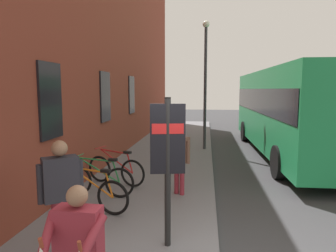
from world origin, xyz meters
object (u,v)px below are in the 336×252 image
(transit_info_sign, at_px, (168,148))
(pedestrian_near_bus, at_px, (179,154))
(bicycle_nearest_sign, at_px, (116,170))
(pedestrian_by_facade, at_px, (61,186))
(pedestrian_crossing_street, at_px, (175,130))
(city_bus, at_px, (289,108))
(street_lamp, at_px, (205,74))
(bicycle_far_end, at_px, (99,180))
(bicycle_mid_rack, at_px, (91,193))
(tourist_with_hotdogs, at_px, (78,246))

(transit_info_sign, xyz_separation_m, pedestrian_near_bus, (2.46, 0.03, -0.60))
(bicycle_nearest_sign, xyz_separation_m, transit_info_sign, (-3.01, -1.77, 1.21))
(bicycle_nearest_sign, bearing_deg, pedestrian_near_bus, -107.52)
(pedestrian_by_facade, xyz_separation_m, pedestrian_crossing_street, (7.00, -0.99, -0.05))
(bicycle_nearest_sign, distance_m, pedestrian_near_bus, 1.92)
(city_bus, relative_size, street_lamp, 2.00)
(bicycle_far_end, xyz_separation_m, city_bus, (5.83, -5.73, 1.41))
(transit_info_sign, bearing_deg, bicycle_mid_rack, 56.45)
(pedestrian_by_facade, bearing_deg, tourist_with_hotdogs, -148.51)
(city_bus, xyz_separation_m, street_lamp, (0.35, 3.30, 1.33))
(city_bus, height_order, tourist_with_hotdogs, city_bus)
(bicycle_nearest_sign, xyz_separation_m, pedestrian_near_bus, (-0.55, -1.74, 0.61))
(bicycle_far_end, xyz_separation_m, bicycle_nearest_sign, (0.95, -0.14, 0.00))
(city_bus, bearing_deg, bicycle_nearest_sign, 131.05)
(bicycle_far_end, xyz_separation_m, transit_info_sign, (-2.06, -1.90, 1.21))
(bicycle_nearest_sign, xyz_separation_m, pedestrian_crossing_street, (3.51, -1.21, 0.64))
(transit_info_sign, height_order, pedestrian_near_bus, transit_info_sign)
(pedestrian_by_facade, xyz_separation_m, pedestrian_near_bus, (2.95, -1.51, -0.09))
(bicycle_mid_rack, height_order, city_bus, city_bus)
(street_lamp, bearing_deg, city_bus, -96.09)
(transit_info_sign, bearing_deg, bicycle_nearest_sign, 30.44)
(transit_info_sign, relative_size, tourist_with_hotdogs, 1.51)
(pedestrian_near_bus, height_order, tourist_with_hotdogs, pedestrian_near_bus)
(bicycle_far_end, bearing_deg, tourist_with_hotdogs, -162.59)
(transit_info_sign, bearing_deg, city_bus, -25.91)
(bicycle_mid_rack, xyz_separation_m, pedestrian_crossing_street, (5.36, -1.19, 0.64))
(pedestrian_by_facade, xyz_separation_m, tourist_with_hotdogs, (-1.47, -0.90, -0.10))
(bicycle_far_end, xyz_separation_m, tourist_with_hotdogs, (-4.01, -1.26, 0.60))
(transit_info_sign, xyz_separation_m, tourist_with_hotdogs, (-1.95, 0.64, -0.61))
(transit_info_sign, height_order, city_bus, city_bus)
(pedestrian_near_bus, relative_size, street_lamp, 0.31)
(bicycle_mid_rack, bearing_deg, pedestrian_by_facade, -173.06)
(bicycle_far_end, height_order, transit_info_sign, transit_info_sign)
(bicycle_mid_rack, height_order, pedestrian_crossing_street, pedestrian_crossing_street)
(bicycle_nearest_sign, distance_m, pedestrian_crossing_street, 3.77)
(bicycle_far_end, height_order, pedestrian_by_facade, pedestrian_by_facade)
(transit_info_sign, bearing_deg, bicycle_far_end, 42.76)
(bicycle_nearest_sign, bearing_deg, bicycle_far_end, 171.87)
(bicycle_far_end, height_order, tourist_with_hotdogs, tourist_with_hotdogs)
(bicycle_far_end, relative_size, pedestrian_by_facade, 1.00)
(bicycle_mid_rack, relative_size, city_bus, 0.17)
(transit_info_sign, distance_m, pedestrian_crossing_street, 6.57)
(pedestrian_crossing_street, bearing_deg, city_bus, -72.70)
(transit_info_sign, xyz_separation_m, pedestrian_crossing_street, (6.52, 0.56, -0.57))
(city_bus, bearing_deg, transit_info_sign, 154.09)
(bicycle_mid_rack, relative_size, pedestrian_by_facade, 0.98)
(street_lamp, bearing_deg, bicycle_far_end, 158.49)
(pedestrian_crossing_street, bearing_deg, tourist_with_hotdogs, 179.40)
(bicycle_nearest_sign, xyz_separation_m, city_bus, (4.88, -5.60, 1.41))
(pedestrian_by_facade, bearing_deg, bicycle_far_end, 8.03)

